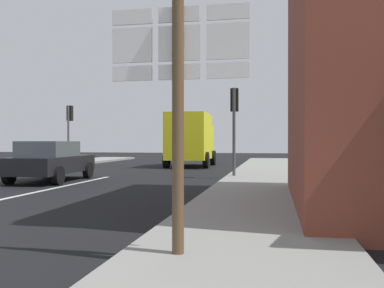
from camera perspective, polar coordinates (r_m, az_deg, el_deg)
ground_plane at (r=16.01m, az=-13.96°, el=-4.91°), size 80.00×80.00×0.00m
sidewalk_right at (r=12.55m, az=9.22°, el=-6.02°), size 2.89×44.00×0.14m
lane_centre_stripe at (r=12.51m, az=-21.72°, el=-6.36°), size 0.16×12.00×0.01m
sedan_far at (r=16.42m, az=-18.40°, el=-2.12°), size 2.17×4.30×1.47m
delivery_truck at (r=24.74m, az=-0.20°, el=0.77°), size 2.60×5.06×3.05m
route_sign_post at (r=5.04m, az=-1.84°, el=6.58°), size 1.66×0.14×3.20m
traffic_light_near_right at (r=16.71m, az=5.69°, el=4.31°), size 0.30×0.49×3.54m
traffic_light_far_left at (r=26.25m, az=-16.10°, el=2.93°), size 0.30×0.49×3.59m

